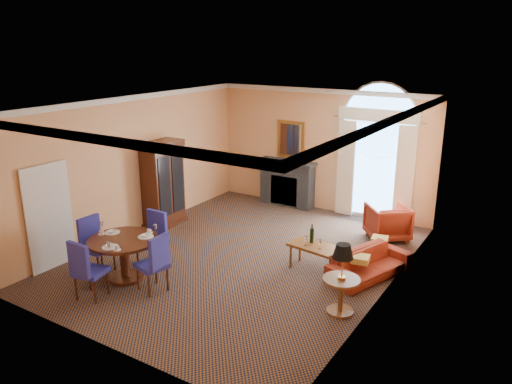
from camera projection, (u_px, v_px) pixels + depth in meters
The scene contains 12 objects.
ground at pixel (243, 257), 10.50m from camera, with size 7.50×7.50×0.00m, color #111E35.
room_envelope at pixel (259, 134), 10.32m from camera, with size 6.04×7.52×3.45m.
armoire at pixel (163, 185), 12.06m from camera, with size 0.60×1.06×2.08m.
dining_table at pixel (124, 250), 9.35m from camera, with size 1.31×1.31×1.03m.
dining_chair_north at pixel (154, 235), 10.01m from camera, with size 0.55×0.55×1.10m.
dining_chair_south at pixel (85, 267), 8.59m from camera, with size 0.59×0.59×1.10m.
dining_chair_east at pixel (155, 260), 8.87m from camera, with size 0.60×0.60×1.10m.
dining_chair_west at pixel (94, 241), 9.72m from camera, with size 0.52×0.51×1.10m.
sofa at pixel (370, 264), 9.56m from camera, with size 1.80×0.70×0.53m, color #9A2F1C.
armchair at pixel (387, 222), 11.36m from camera, with size 0.86×0.89×0.81m, color #9A2F1C.
coffee_table at pixel (314, 247), 9.81m from camera, with size 1.08×0.70×0.90m.
side_table at pixel (342, 271), 8.14m from camera, with size 0.62×0.62×1.21m.
Camera 1 is at (5.34, -8.03, 4.38)m, focal length 35.00 mm.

